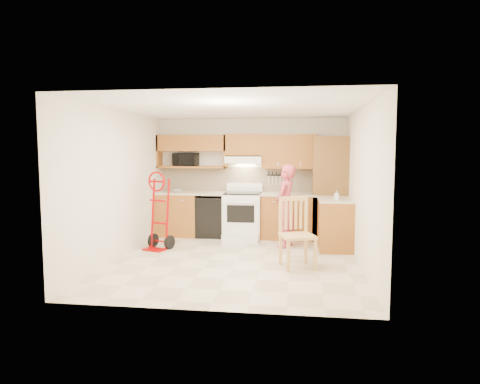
% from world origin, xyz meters
% --- Properties ---
extents(floor, '(4.00, 4.50, 0.02)m').
position_xyz_m(floor, '(0.00, 0.00, -0.01)').
color(floor, beige).
rests_on(floor, ground).
extents(ceiling, '(4.00, 4.50, 0.02)m').
position_xyz_m(ceiling, '(0.00, 0.00, 2.51)').
color(ceiling, white).
rests_on(ceiling, ground).
extents(wall_back, '(4.00, 0.02, 2.50)m').
position_xyz_m(wall_back, '(0.00, 2.26, 1.25)').
color(wall_back, white).
rests_on(wall_back, ground).
extents(wall_front, '(4.00, 0.02, 2.50)m').
position_xyz_m(wall_front, '(0.00, -2.26, 1.25)').
color(wall_front, white).
rests_on(wall_front, ground).
extents(wall_left, '(0.02, 4.50, 2.50)m').
position_xyz_m(wall_left, '(-2.01, 0.00, 1.25)').
color(wall_left, white).
rests_on(wall_left, ground).
extents(wall_right, '(0.02, 4.50, 2.50)m').
position_xyz_m(wall_right, '(2.01, 0.00, 1.25)').
color(wall_right, white).
rests_on(wall_right, ground).
extents(backsplash, '(3.92, 0.03, 0.55)m').
position_xyz_m(backsplash, '(0.00, 2.23, 1.20)').
color(backsplash, beige).
rests_on(backsplash, wall_back).
extents(lower_cab_left, '(0.90, 0.60, 0.90)m').
position_xyz_m(lower_cab_left, '(-1.55, 1.95, 0.45)').
color(lower_cab_left, '#B15C24').
rests_on(lower_cab_left, ground).
extents(dishwasher, '(0.60, 0.60, 0.85)m').
position_xyz_m(dishwasher, '(-0.80, 1.95, 0.42)').
color(dishwasher, black).
rests_on(dishwasher, ground).
extents(lower_cab_right, '(1.14, 0.60, 0.90)m').
position_xyz_m(lower_cab_right, '(0.83, 1.95, 0.45)').
color(lower_cab_right, '#B15C24').
rests_on(lower_cab_right, ground).
extents(countertop_left, '(1.50, 0.63, 0.04)m').
position_xyz_m(countertop_left, '(-1.25, 1.95, 0.92)').
color(countertop_left, beige).
rests_on(countertop_left, lower_cab_left).
extents(countertop_right, '(1.14, 0.63, 0.04)m').
position_xyz_m(countertop_right, '(0.83, 1.95, 0.92)').
color(countertop_right, beige).
rests_on(countertop_right, lower_cab_right).
extents(cab_return_right, '(0.60, 1.00, 0.90)m').
position_xyz_m(cab_return_right, '(1.70, 1.15, 0.45)').
color(cab_return_right, '#B15C24').
rests_on(cab_return_right, ground).
extents(countertop_return, '(0.63, 1.00, 0.04)m').
position_xyz_m(countertop_return, '(1.70, 1.15, 0.92)').
color(countertop_return, beige).
rests_on(countertop_return, cab_return_right).
extents(pantry_tall, '(0.70, 0.60, 2.10)m').
position_xyz_m(pantry_tall, '(1.65, 1.95, 1.05)').
color(pantry_tall, brown).
rests_on(pantry_tall, ground).
extents(upper_cab_left, '(1.50, 0.33, 0.34)m').
position_xyz_m(upper_cab_left, '(-1.25, 2.08, 1.98)').
color(upper_cab_left, '#B15C24').
rests_on(upper_cab_left, wall_back).
extents(upper_shelf_mw, '(1.50, 0.33, 0.04)m').
position_xyz_m(upper_shelf_mw, '(-1.25, 2.08, 1.47)').
color(upper_shelf_mw, '#B15C24').
rests_on(upper_shelf_mw, wall_back).
extents(upper_cab_center, '(0.76, 0.33, 0.44)m').
position_xyz_m(upper_cab_center, '(-0.12, 2.08, 1.94)').
color(upper_cab_center, '#B15C24').
rests_on(upper_cab_center, wall_back).
extents(upper_cab_right, '(1.14, 0.33, 0.70)m').
position_xyz_m(upper_cab_right, '(0.83, 2.08, 1.80)').
color(upper_cab_right, '#B15C24').
rests_on(upper_cab_right, wall_back).
extents(range_hood, '(0.76, 0.46, 0.14)m').
position_xyz_m(range_hood, '(-0.12, 2.02, 1.63)').
color(range_hood, white).
rests_on(range_hood, wall_back).
extents(knife_strip, '(0.40, 0.05, 0.29)m').
position_xyz_m(knife_strip, '(0.55, 2.21, 1.24)').
color(knife_strip, black).
rests_on(knife_strip, backsplash).
extents(microwave, '(0.53, 0.38, 0.28)m').
position_xyz_m(microwave, '(-1.39, 2.08, 1.63)').
color(microwave, black).
rests_on(microwave, upper_shelf_mw).
extents(range, '(0.77, 1.01, 1.13)m').
position_xyz_m(range, '(-0.13, 1.80, 0.57)').
color(range, white).
rests_on(range, ground).
extents(person, '(0.53, 0.66, 1.57)m').
position_xyz_m(person, '(0.78, 1.15, 0.78)').
color(person, '#BC404F').
rests_on(person, ground).
extents(hand_truck, '(0.64, 0.62, 1.30)m').
position_xyz_m(hand_truck, '(-1.56, 0.63, 0.65)').
color(hand_truck, '#A60203').
rests_on(hand_truck, ground).
extents(dining_chair, '(0.64, 0.67, 1.10)m').
position_xyz_m(dining_chair, '(1.01, -0.29, 0.55)').
color(dining_chair, '#E0AA5A').
rests_on(dining_chair, ground).
extents(soap_bottle, '(0.09, 0.10, 0.17)m').
position_xyz_m(soap_bottle, '(1.70, 0.91, 1.03)').
color(soap_bottle, white).
rests_on(soap_bottle, countertop_return).
extents(bowl, '(0.25, 0.25, 0.05)m').
position_xyz_m(bowl, '(-1.55, 1.95, 0.96)').
color(bowl, white).
rests_on(bowl, countertop_left).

